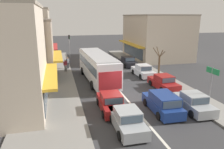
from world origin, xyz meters
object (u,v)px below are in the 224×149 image
parked_sedan_kerb_second (163,82)px  parked_sedan_kerb_third (143,71)px  wagon_behind_bus_near (163,103)px  pedestrian_browsing_midblock (65,65)px  sedan_queue_far_back (127,120)px  traffic_light_downstreet (69,43)px  directional_road_sign (212,79)px  sedan_queue_gap_filler (111,103)px  street_tree_right (159,64)px  pedestrian_with_handbag_near (68,62)px  parked_sedan_kerb_rear (128,62)px  parked_sedan_kerb_front (193,103)px  city_bus (97,65)px

parked_sedan_kerb_second → parked_sedan_kerb_third: (-0.18, 5.22, 0.00)m
wagon_behind_bus_near → pedestrian_browsing_midblock: pedestrian_browsing_midblock is taller
wagon_behind_bus_near → sedan_queue_far_back: bearing=-151.8°
traffic_light_downstreet → directional_road_sign: size_ratio=1.17×
sedan_queue_gap_filler → street_tree_right: (8.04, 8.00, 1.10)m
parked_sedan_kerb_second → pedestrian_browsing_midblock: (-9.66, 9.53, 0.40)m
sedan_queue_gap_filler → wagon_behind_bus_near: bearing=-18.1°
wagon_behind_bus_near → parked_sedan_kerb_third: bearing=76.2°
sedan_queue_gap_filler → traffic_light_downstreet: traffic_light_downstreet is taller
sedan_queue_gap_filler → parked_sedan_kerb_third: (6.49, 9.23, 0.00)m
wagon_behind_bus_near → sedan_queue_gap_filler: size_ratio=1.07×
pedestrian_with_handbag_near → sedan_queue_gap_filler: bearing=-80.4°
parked_sedan_kerb_rear → pedestrian_with_handbag_near: pedestrian_with_handbag_near is taller
parked_sedan_kerb_front → parked_sedan_kerb_rear: same height
parked_sedan_kerb_second → city_bus: bearing=144.1°
sedan_queue_far_back → wagon_behind_bus_near: bearing=28.2°
directional_road_sign → parked_sedan_kerb_rear: bearing=94.2°
city_bus → pedestrian_with_handbag_near: city_bus is taller
wagon_behind_bus_near → parked_sedan_kerb_rear: bearing=81.4°
sedan_queue_far_back → parked_sedan_kerb_rear: 19.36m
city_bus → parked_sedan_kerb_second: city_bus is taller
parked_sedan_kerb_third → pedestrian_with_handbag_near: size_ratio=2.61×
city_bus → pedestrian_with_handbag_near: bearing=114.4°
parked_sedan_kerb_third → parked_sedan_kerb_rear: size_ratio=1.00×
wagon_behind_bus_near → parked_sedan_kerb_second: 5.97m
parked_sedan_kerb_front → parked_sedan_kerb_rear: size_ratio=1.00×
sedan_queue_far_back → street_tree_right: 13.65m
traffic_light_downstreet → street_tree_right: 18.50m
city_bus → sedan_queue_far_back: size_ratio=2.60×
pedestrian_with_handbag_near → directional_road_sign: bearing=-59.2°
sedan_queue_far_back → parked_sedan_kerb_front: size_ratio=0.99×
parked_sedan_kerb_front → parked_sedan_kerb_rear: bearing=90.0°
parked_sedan_kerb_second → street_tree_right: street_tree_right is taller
parked_sedan_kerb_rear → directional_road_sign: 17.26m
parked_sedan_kerb_rear → street_tree_right: size_ratio=1.12×
parked_sedan_kerb_front → directional_road_sign: bearing=-13.6°
directional_road_sign → sedan_queue_far_back: bearing=-170.0°
parked_sedan_kerb_second → pedestrian_browsing_midblock: pedestrian_browsing_midblock is taller
sedan_queue_far_back → parked_sedan_kerb_rear: bearing=71.7°
parked_sedan_kerb_front → street_tree_right: street_tree_right is taller
city_bus → parked_sedan_kerb_front: bearing=-59.6°
parked_sedan_kerb_front → traffic_light_downstreet: size_ratio=1.01×
sedan_queue_gap_filler → street_tree_right: bearing=44.9°
parked_sedan_kerb_second → pedestrian_with_handbag_near: (-9.25, 11.21, 0.40)m
wagon_behind_bus_near → sedan_queue_gap_filler: 4.11m
city_bus → parked_sedan_kerb_rear: 9.02m
parked_sedan_kerb_front → sedan_queue_gap_filler: bearing=165.9°
parked_sedan_kerb_front → parked_sedan_kerb_third: same height
wagon_behind_bus_near → pedestrian_browsing_midblock: 16.34m
sedan_queue_far_back → parked_sedan_kerb_third: (6.17, 12.43, 0.00)m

